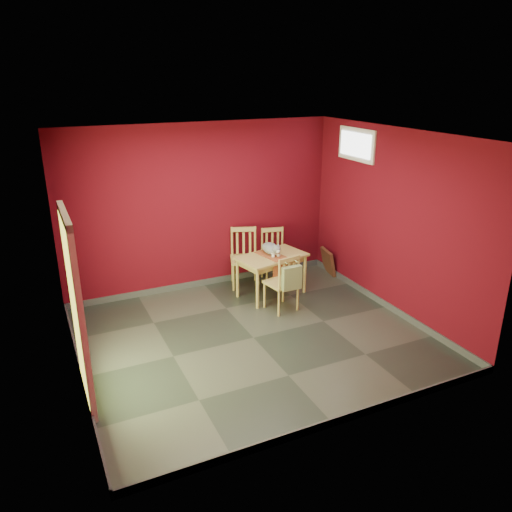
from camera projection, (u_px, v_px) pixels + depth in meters
name	position (u px, v px, depth m)	size (l,w,h in m)	color
ground	(253.00, 338.00, 6.80)	(4.50, 4.50, 0.00)	#2D342D
room_shell	(253.00, 334.00, 6.78)	(4.50, 4.50, 4.50)	#570914
doorway	(75.00, 305.00, 5.18)	(0.06, 1.01, 2.13)	#B7D838
window	(356.00, 145.00, 7.72)	(0.05, 0.90, 0.50)	white
outlet_plate	(287.00, 255.00, 9.02)	(0.08, 0.01, 0.12)	silver
dining_table	(272.00, 261.00, 7.92)	(1.19, 0.85, 0.68)	tan
table_runner	(274.00, 260.00, 7.83)	(0.40, 0.64, 0.30)	brown
chair_far_left	(244.00, 257.00, 8.35)	(0.59, 0.59, 0.98)	tan
chair_far_right	(274.00, 254.00, 8.56)	(0.50, 0.50, 0.91)	tan
chair_near	(283.00, 282.00, 7.45)	(0.48, 0.48, 0.90)	tan
tote_bag	(292.00, 278.00, 7.22)	(0.30, 0.18, 0.42)	#768455
cat	(271.00, 246.00, 7.94)	(0.25, 0.48, 0.24)	slate
picture_frame	(328.00, 262.00, 8.91)	(0.22, 0.46, 0.45)	#573320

